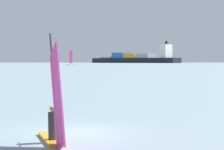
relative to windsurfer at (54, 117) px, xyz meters
The scene contains 4 objects.
ground_plane 2.64m from the windsurfer, 96.71° to the left, with size 4000.00×4000.00×0.00m, color gray.
windsurfer is the anchor object (origin of this frame).
cargo_ship 748.50m from the windsurfer, 106.64° to the left, with size 186.88×89.31×39.22m.
small_sailboat 273.70m from the windsurfer, 115.76° to the left, with size 6.09×6.69×11.84m.
Camera 1 is at (7.11, -15.02, 2.94)m, focal length 64.41 mm.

